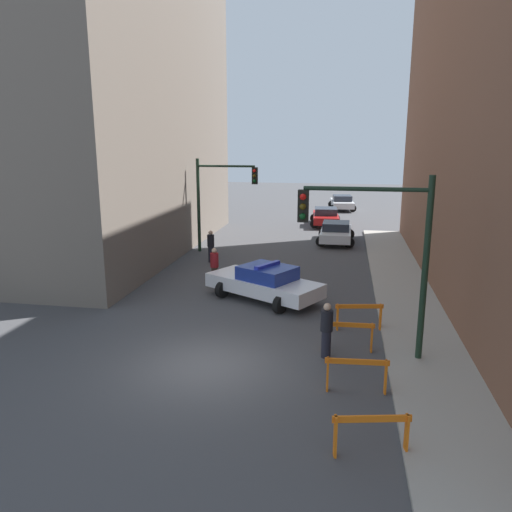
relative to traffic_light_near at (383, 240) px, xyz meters
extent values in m
plane|color=#424244|center=(-4.73, -1.34, -3.53)|extent=(120.00, 120.00, 0.00)
cube|color=#9E998E|center=(1.47, -1.34, -3.47)|extent=(2.40, 44.00, 0.12)
cube|color=#6B6056|center=(-16.73, 12.66, 7.28)|extent=(14.00, 20.00, 21.62)
cylinder|color=black|center=(1.17, 0.01, -0.81)|extent=(0.18, 0.18, 5.20)
cylinder|color=black|center=(-0.53, 0.01, 1.39)|extent=(3.40, 0.12, 0.12)
cube|color=black|center=(-2.23, 0.01, 0.89)|extent=(0.30, 0.22, 0.90)
sphere|color=red|center=(-2.23, -0.14, 1.16)|extent=(0.18, 0.18, 0.18)
sphere|color=#4C3D0C|center=(-2.23, -0.14, 0.89)|extent=(0.18, 0.18, 0.18)
sphere|color=#0C4219|center=(-2.23, -0.14, 0.62)|extent=(0.18, 0.18, 0.18)
cylinder|color=black|center=(-9.13, 12.89, -0.93)|extent=(0.18, 0.18, 5.20)
cylinder|color=black|center=(-7.53, 12.89, 1.27)|extent=(3.20, 0.12, 0.12)
cube|color=black|center=(-5.93, 12.89, 0.77)|extent=(0.30, 0.22, 0.90)
sphere|color=red|center=(-5.93, 12.74, 1.04)|extent=(0.18, 0.18, 0.18)
sphere|color=#4C3D0C|center=(-5.93, 12.74, 0.77)|extent=(0.18, 0.18, 0.18)
sphere|color=#0C4219|center=(-5.93, 12.74, 0.50)|extent=(0.18, 0.18, 0.18)
cube|color=white|center=(-4.12, 4.81, -2.93)|extent=(5.00, 3.95, 0.55)
cube|color=navy|center=(-3.96, 4.72, -2.39)|extent=(2.52, 2.40, 0.52)
cylinder|color=black|center=(-5.81, 4.80, -3.20)|extent=(0.52, 0.68, 0.66)
cylinder|color=black|center=(-4.96, 6.27, -3.20)|extent=(0.52, 0.68, 0.66)
cylinder|color=black|center=(-3.28, 3.35, -3.20)|extent=(0.52, 0.68, 0.66)
cylinder|color=black|center=(-2.43, 4.82, -3.20)|extent=(0.52, 0.68, 0.66)
cube|color=#2633BF|center=(-3.96, 4.72, -2.07)|extent=(0.86, 1.30, 0.12)
cube|color=silver|center=(-1.54, 16.66, -2.96)|extent=(1.85, 4.32, 0.52)
cube|color=#232833|center=(-1.54, 16.48, -2.46)|extent=(1.60, 1.82, 0.48)
cylinder|color=black|center=(-2.35, 18.00, -3.22)|extent=(0.62, 0.23, 0.62)
cylinder|color=black|center=(-0.69, 17.98, -3.22)|extent=(0.62, 0.23, 0.62)
cylinder|color=black|center=(-2.38, 15.33, -3.22)|extent=(0.62, 0.23, 0.62)
cylinder|color=black|center=(-0.72, 15.31, -3.22)|extent=(0.62, 0.23, 0.62)
cube|color=maroon|center=(-2.43, 22.98, -2.96)|extent=(2.11, 4.42, 0.52)
cube|color=#232833|center=(-2.42, 22.81, -2.46)|extent=(1.71, 1.92, 0.48)
cylinder|color=black|center=(-3.35, 24.25, -3.22)|extent=(0.63, 0.26, 0.62)
cylinder|color=black|center=(-1.70, 24.37, -3.22)|extent=(0.63, 0.26, 0.62)
cylinder|color=black|center=(-3.16, 21.59, -3.22)|extent=(0.63, 0.26, 0.62)
cylinder|color=black|center=(-1.51, 21.71, -3.22)|extent=(0.63, 0.26, 0.62)
cube|color=silver|center=(-1.32, 31.62, -2.96)|extent=(2.24, 4.46, 0.52)
cube|color=#232833|center=(-1.30, 31.45, -2.46)|extent=(1.76, 1.96, 0.48)
cylinder|color=black|center=(-2.28, 32.86, -3.22)|extent=(0.64, 0.28, 0.62)
cylinder|color=black|center=(-0.63, 33.03, -3.22)|extent=(0.64, 0.28, 0.62)
cylinder|color=black|center=(-2.00, 30.21, -3.22)|extent=(0.64, 0.28, 0.62)
cylinder|color=black|center=(-0.36, 30.38, -3.22)|extent=(0.64, 0.28, 0.62)
cylinder|color=#382D23|center=(-6.55, 6.43, -3.12)|extent=(0.29, 0.29, 0.82)
cylinder|color=maroon|center=(-6.55, 6.43, -2.40)|extent=(0.37, 0.37, 0.62)
sphere|color=tan|center=(-6.55, 6.43, -1.98)|extent=(0.23, 0.23, 0.22)
cylinder|color=black|center=(-7.81, 10.49, -3.12)|extent=(0.35, 0.35, 0.82)
cylinder|color=black|center=(-7.81, 10.49, -2.40)|extent=(0.44, 0.44, 0.62)
sphere|color=tan|center=(-7.81, 10.49, -1.98)|extent=(0.27, 0.27, 0.22)
cylinder|color=black|center=(-1.46, -0.17, -3.12)|extent=(0.33, 0.33, 0.82)
cylinder|color=black|center=(-1.46, -0.17, -2.40)|extent=(0.43, 0.43, 0.62)
sphere|color=tan|center=(-1.46, -0.17, -1.98)|extent=(0.26, 0.26, 0.22)
cube|color=orange|center=(-0.38, -4.73, -2.70)|extent=(1.58, 0.38, 0.14)
cube|color=orange|center=(-1.09, -4.88, -3.08)|extent=(0.08, 0.17, 0.90)
cube|color=orange|center=(0.32, -4.59, -3.08)|extent=(0.08, 0.17, 0.90)
cube|color=orange|center=(-0.63, -2.13, -2.70)|extent=(1.60, 0.17, 0.14)
cube|color=orange|center=(-1.34, -2.19, -3.08)|extent=(0.06, 0.16, 0.90)
cube|color=orange|center=(0.09, -2.08, -3.08)|extent=(0.06, 0.16, 0.90)
cube|color=orange|center=(-0.85, 0.40, -2.70)|extent=(1.60, 0.12, 0.14)
cube|color=orange|center=(-1.57, 0.37, -3.08)|extent=(0.06, 0.16, 0.90)
cube|color=orange|center=(-0.13, 0.43, -3.08)|extent=(0.06, 0.16, 0.90)
cube|color=orange|center=(-0.47, 2.18, -2.70)|extent=(1.58, 0.34, 0.14)
cube|color=orange|center=(-1.17, 2.05, -3.08)|extent=(0.08, 0.17, 0.90)
cube|color=orange|center=(0.24, 2.32, -3.08)|extent=(0.08, 0.17, 0.90)
camera|label=1|loc=(-1.10, -13.90, 2.72)|focal=35.00mm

